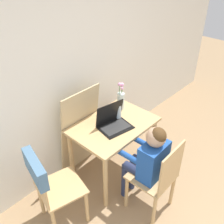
% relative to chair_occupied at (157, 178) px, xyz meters
% --- Properties ---
extents(wall_back, '(6.40, 0.05, 2.50)m').
position_rel_chair_occupied_xyz_m(wall_back, '(-0.19, 1.16, 0.78)').
color(wall_back, white).
rests_on(wall_back, ground_plane).
extents(dining_table, '(0.91, 0.63, 0.73)m').
position_rel_chair_occupied_xyz_m(dining_table, '(0.09, 0.67, 0.14)').
color(dining_table, tan).
rests_on(dining_table, ground_plane).
extents(chair_occupied, '(0.41, 0.41, 0.90)m').
position_rel_chair_occupied_xyz_m(chair_occupied, '(0.00, 0.00, 0.00)').
color(chair_occupied, tan).
rests_on(chair_occupied, ground_plane).
extents(chair_spare, '(0.51, 0.49, 0.91)m').
position_rel_chair_occupied_xyz_m(chair_spare, '(-0.82, 0.64, 0.14)').
color(chair_spare, tan).
rests_on(chair_spare, ground_plane).
extents(person_seated, '(0.32, 0.43, 1.04)m').
position_rel_chair_occupied_xyz_m(person_seated, '(-0.00, 0.12, 0.19)').
color(person_seated, '#1E4C9E').
rests_on(person_seated, ground_plane).
extents(laptop, '(0.37, 0.31, 0.26)m').
position_rel_chair_occupied_xyz_m(laptop, '(0.07, 0.65, 0.32)').
color(laptop, black).
rests_on(laptop, dining_table).
extents(flower_vase, '(0.09, 0.08, 0.34)m').
position_rel_chair_occupied_xyz_m(flower_vase, '(0.39, 0.82, 0.39)').
color(flower_vase, silver).
rests_on(flower_vase, dining_table).
extents(water_bottle, '(0.06, 0.06, 0.19)m').
position_rel_chair_occupied_xyz_m(water_bottle, '(0.21, 0.70, 0.35)').
color(water_bottle, silver).
rests_on(water_bottle, dining_table).
extents(cardboard_panel, '(0.52, 0.17, 1.11)m').
position_rel_chair_occupied_xyz_m(cardboard_panel, '(-0.10, 1.02, 0.09)').
color(cardboard_panel, tan).
rests_on(cardboard_panel, ground_plane).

